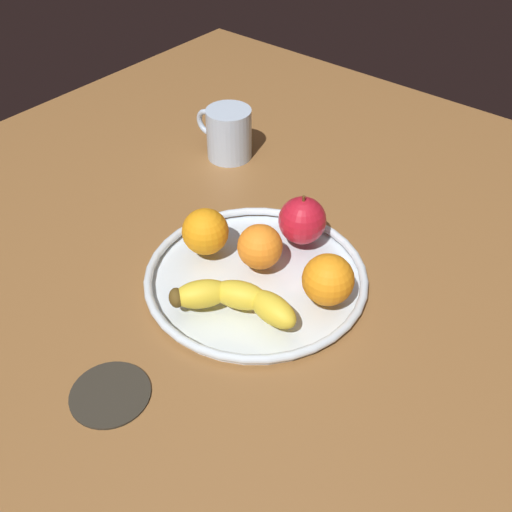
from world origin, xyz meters
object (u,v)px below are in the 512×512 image
object	(u,v)px
orange_back_left	(205,232)
orange_center	(260,247)
orange_back_right	(328,280)
ambient_mug	(228,133)
fruit_bowl	(256,277)
apple	(302,220)
banana	(235,299)
ambient_coaster	(110,393)

from	to	relation	value
orange_back_left	orange_center	bearing A→B (deg)	-162.71
orange_back_right	ambient_mug	bearing A→B (deg)	-30.56
fruit_bowl	orange_center	size ratio (longest dim) A/B	4.93
orange_back_right	fruit_bowl	bearing A→B (deg)	10.10
orange_back_left	orange_back_right	distance (cm)	19.52
fruit_bowl	apple	world-z (taller)	apple
banana	orange_back_left	size ratio (longest dim) A/B	2.45
apple	orange_center	bearing A→B (deg)	81.24
fruit_bowl	banana	bearing A→B (deg)	109.16
banana	orange_back_right	size ratio (longest dim) A/B	2.40
ambient_mug	orange_back_right	bearing A→B (deg)	149.44
fruit_bowl	ambient_mug	size ratio (longest dim) A/B	2.66
orange_back_left	orange_back_right	world-z (taller)	orange_back_right
fruit_bowl	banana	distance (cm)	8.24
fruit_bowl	apple	size ratio (longest dim) A/B	4.02
banana	ambient_coaster	world-z (taller)	banana
fruit_bowl	banana	size ratio (longest dim) A/B	1.90
banana	ambient_coaster	size ratio (longest dim) A/B	1.73
banana	orange_back_right	bearing A→B (deg)	-153.64
banana	orange_back_left	world-z (taller)	orange_back_left
apple	ambient_mug	xyz separation A→B (cm)	(26.04, -13.21, -0.68)
orange_back_right	banana	bearing A→B (deg)	48.85
orange_back_left	ambient_coaster	world-z (taller)	orange_back_left
orange_back_right	ambient_mug	world-z (taller)	ambient_mug
orange_back_left	ambient_coaster	size ratio (longest dim) A/B	0.70
fruit_bowl	banana	xyz separation A→B (cm)	(-2.55, 7.33, 2.77)
banana	apple	size ratio (longest dim) A/B	2.11
orange_back_right	ambient_coaster	world-z (taller)	orange_back_right
orange_back_right	ambient_mug	size ratio (longest dim) A/B	0.58
fruit_bowl	orange_center	distance (cm)	4.49
orange_center	orange_back_left	world-z (taller)	orange_back_left
orange_center	ambient_coaster	distance (cm)	28.15
banana	ambient_coaster	xyz separation A→B (cm)	(3.48, 18.71, -3.39)
orange_back_left	ambient_coaster	bearing A→B (deg)	107.18
fruit_bowl	orange_back_right	distance (cm)	11.62
apple	ambient_mug	bearing A→B (deg)	-26.89
apple	ambient_coaster	bearing A→B (deg)	87.59
banana	orange_back_left	bearing A→B (deg)	-52.58
orange_back_right	ambient_coaster	bearing A→B (deg)	67.57
apple	orange_back_left	size ratio (longest dim) A/B	1.16
apple	orange_back_left	distance (cm)	14.24
banana	ambient_mug	size ratio (longest dim) A/B	1.40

